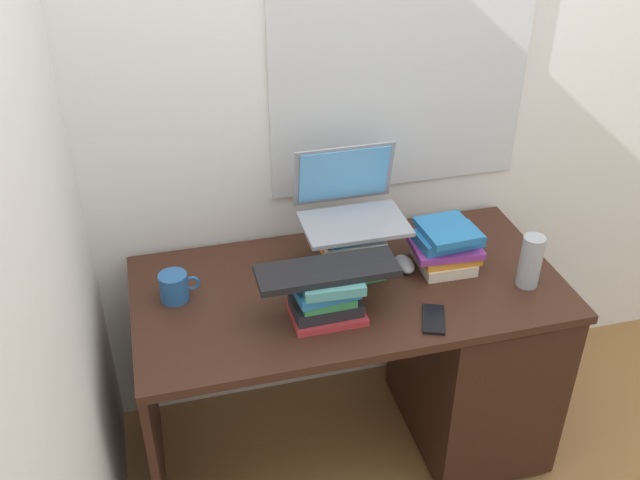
{
  "coord_description": "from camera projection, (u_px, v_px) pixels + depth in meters",
  "views": [
    {
      "loc": [
        -0.56,
        -1.8,
        2.12
      ],
      "look_at": [
        -0.09,
        0.01,
        0.92
      ],
      "focal_mm": 40.54,
      "sensor_mm": 36.0,
      "label": 1
    }
  ],
  "objects": [
    {
      "name": "computer_mouse",
      "position": [
        405.0,
        264.0,
        2.4
      ],
      "size": [
        0.06,
        0.1,
        0.04
      ],
      "primitive_type": "ellipsoid",
      "color": "#A5A8AD",
      "rests_on": "desk"
    },
    {
      "name": "wall_back",
      "position": [
        320.0,
        76.0,
        2.34
      ],
      "size": [
        6.0,
        0.06,
        2.6
      ],
      "color": "white",
      "rests_on": "ground"
    },
    {
      "name": "mug",
      "position": [
        175.0,
        287.0,
        2.24
      ],
      "size": [
        0.13,
        0.09,
        0.09
      ],
      "color": "#265999",
      "rests_on": "desk"
    },
    {
      "name": "ground_plane",
      "position": [
        345.0,
        442.0,
        2.73
      ],
      "size": [
        6.0,
        6.0,
        0.0
      ],
      "primitive_type": "plane",
      "color": "olive"
    },
    {
      "name": "laptop",
      "position": [
        350.0,
        203.0,
        2.32
      ],
      "size": [
        0.33,
        0.27,
        0.23
      ],
      "color": "gray",
      "rests_on": "book_stack_tall"
    },
    {
      "name": "book_stack_tall",
      "position": [
        353.0,
        248.0,
        2.35
      ],
      "size": [
        0.21,
        0.2,
        0.17
      ],
      "color": "#338C4C",
      "rests_on": "desk"
    },
    {
      "name": "water_bottle",
      "position": [
        531.0,
        261.0,
        2.28
      ],
      "size": [
        0.07,
        0.07,
        0.18
      ],
      "primitive_type": "cylinder",
      "color": "#999EA5",
      "rests_on": "desk"
    },
    {
      "name": "cell_phone",
      "position": [
        434.0,
        319.0,
        2.17
      ],
      "size": [
        0.11,
        0.15,
        0.01
      ],
      "primitive_type": "cube",
      "rotation": [
        0.0,
        0.0,
        -0.37
      ],
      "color": "black",
      "rests_on": "desk"
    },
    {
      "name": "book_stack_side",
      "position": [
        446.0,
        247.0,
        2.38
      ],
      "size": [
        0.23,
        0.2,
        0.15
      ],
      "color": "beige",
      "rests_on": "desk"
    },
    {
      "name": "desk",
      "position": [
        443.0,
        351.0,
        2.56
      ],
      "size": [
        1.38,
        0.69,
        0.74
      ],
      "color": "#381E14",
      "rests_on": "ground"
    },
    {
      "name": "book_stack_keyboard_riser",
      "position": [
        327.0,
        296.0,
        2.15
      ],
      "size": [
        0.22,
        0.18,
        0.15
      ],
      "color": "#B22D33",
      "rests_on": "desk"
    },
    {
      "name": "keyboard",
      "position": [
        327.0,
        271.0,
        2.11
      ],
      "size": [
        0.42,
        0.14,
        0.02
      ],
      "primitive_type": "cube",
      "rotation": [
        0.0,
        0.0,
        -0.0
      ],
      "color": "black",
      "rests_on": "book_stack_keyboard_riser"
    },
    {
      "name": "wall_left",
      "position": [
        44.0,
        156.0,
        1.85
      ],
      "size": [
        0.05,
        6.0,
        2.6
      ],
      "primitive_type": "cube",
      "color": "silver",
      "rests_on": "ground"
    }
  ]
}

